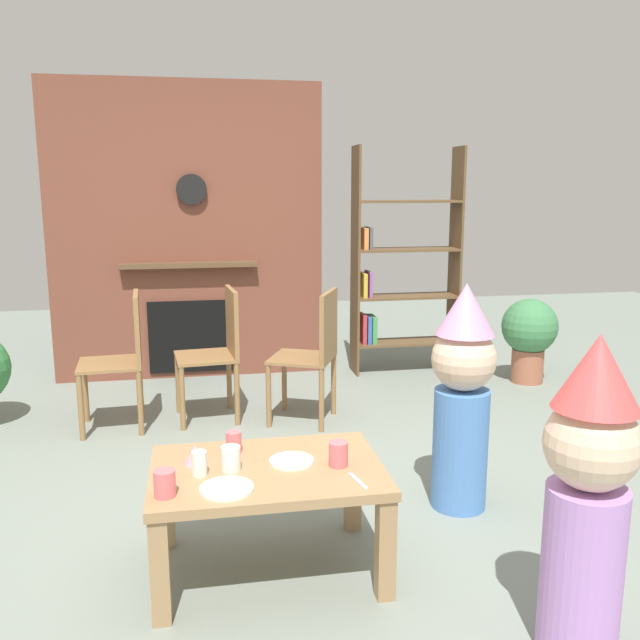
# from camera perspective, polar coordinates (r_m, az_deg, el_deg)

# --- Properties ---
(ground_plane) EXTENTS (12.00, 12.00, 0.00)m
(ground_plane) POSITION_cam_1_polar(r_m,az_deg,el_deg) (3.51, -1.27, -15.61)
(ground_plane) COLOR gray
(brick_fireplace_feature) EXTENTS (2.20, 0.28, 2.40)m
(brick_fireplace_feature) POSITION_cam_1_polar(r_m,az_deg,el_deg) (5.70, -11.05, 7.14)
(brick_fireplace_feature) COLOR brown
(brick_fireplace_feature) RESTS_ON ground_plane
(bookshelf) EXTENTS (0.90, 0.28, 1.90)m
(bookshelf) POSITION_cam_1_polar(r_m,az_deg,el_deg) (5.79, 6.60, 3.97)
(bookshelf) COLOR brown
(bookshelf) RESTS_ON ground_plane
(coffee_table) EXTENTS (0.94, 0.65, 0.46)m
(coffee_table) POSITION_cam_1_polar(r_m,az_deg,el_deg) (2.86, -4.44, -13.65)
(coffee_table) COLOR #9E7A51
(coffee_table) RESTS_ON ground_plane
(paper_cup_near_left) EXTENTS (0.08, 0.08, 0.10)m
(paper_cup_near_left) POSITION_cam_1_polar(r_m,az_deg,el_deg) (2.82, 1.55, -11.20)
(paper_cup_near_left) COLOR #E5666B
(paper_cup_near_left) RESTS_ON coffee_table
(paper_cup_near_right) EXTENTS (0.08, 0.08, 0.10)m
(paper_cup_near_right) POSITION_cam_1_polar(r_m,az_deg,el_deg) (2.63, -12.93, -13.24)
(paper_cup_near_right) COLOR #E5666B
(paper_cup_near_right) RESTS_ON coffee_table
(paper_cup_center) EXTENTS (0.07, 0.07, 0.09)m
(paper_cup_center) POSITION_cam_1_polar(r_m,az_deg,el_deg) (2.97, -7.26, -10.15)
(paper_cup_center) COLOR #E5666B
(paper_cup_center) RESTS_ON coffee_table
(paper_cup_far_left) EXTENTS (0.08, 0.08, 0.10)m
(paper_cup_far_left) POSITION_cam_1_polar(r_m,az_deg,el_deg) (2.80, -7.51, -11.47)
(paper_cup_far_left) COLOR silver
(paper_cup_far_left) RESTS_ON coffee_table
(paper_cup_far_right) EXTENTS (0.06, 0.06, 0.10)m
(paper_cup_far_right) POSITION_cam_1_polar(r_m,az_deg,el_deg) (2.77, -10.11, -11.79)
(paper_cup_far_right) COLOR silver
(paper_cup_far_right) RESTS_ON coffee_table
(paper_plate_front) EXTENTS (0.18, 0.18, 0.01)m
(paper_plate_front) POSITION_cam_1_polar(r_m,az_deg,el_deg) (2.87, -2.39, -11.75)
(paper_plate_front) COLOR white
(paper_plate_front) RESTS_ON coffee_table
(paper_plate_rear) EXTENTS (0.20, 0.20, 0.01)m
(paper_plate_rear) POSITION_cam_1_polar(r_m,az_deg,el_deg) (2.65, -7.84, -13.85)
(paper_plate_rear) COLOR white
(paper_plate_rear) RESTS_ON coffee_table
(birthday_cake_slice) EXTENTS (0.10, 0.10, 0.08)m
(birthday_cake_slice) POSITION_cam_1_polar(r_m,az_deg,el_deg) (2.89, -10.42, -11.00)
(birthday_cake_slice) COLOR pink
(birthday_cake_slice) RESTS_ON coffee_table
(table_fork) EXTENTS (0.05, 0.15, 0.01)m
(table_fork) POSITION_cam_1_polar(r_m,az_deg,el_deg) (2.70, 3.22, -13.37)
(table_fork) COLOR silver
(table_fork) RESTS_ON coffee_table
(child_with_cone_hat) EXTENTS (0.31, 0.31, 1.13)m
(child_with_cone_hat) POSITION_cam_1_polar(r_m,az_deg,el_deg) (2.47, 21.61, -13.16)
(child_with_cone_hat) COLOR #B27FCC
(child_with_cone_hat) RESTS_ON ground_plane
(child_in_pink) EXTENTS (0.31, 0.31, 1.13)m
(child_in_pink) POSITION_cam_1_polar(r_m,az_deg,el_deg) (3.39, 11.89, -5.91)
(child_in_pink) COLOR #4C7FC6
(child_in_pink) RESTS_ON ground_plane
(dining_chair_left) EXTENTS (0.43, 0.43, 0.90)m
(dining_chair_left) POSITION_cam_1_polar(r_m,az_deg,el_deg) (4.61, -16.16, -2.64)
(dining_chair_left) COLOR olive
(dining_chair_left) RESTS_ON ground_plane
(dining_chair_middle) EXTENTS (0.44, 0.44, 0.90)m
(dining_chair_middle) POSITION_cam_1_polar(r_m,az_deg,el_deg) (4.66, -8.48, -2.16)
(dining_chair_middle) COLOR olive
(dining_chair_middle) RESTS_ON ground_plane
(dining_chair_right) EXTENTS (0.53, 0.53, 0.90)m
(dining_chair_right) POSITION_cam_1_polar(r_m,az_deg,el_deg) (4.53, -0.41, -2.42)
(dining_chair_right) COLOR olive
(dining_chair_right) RESTS_ON ground_plane
(potted_plant_tall) EXTENTS (0.45, 0.45, 0.69)m
(potted_plant_tall) POSITION_cam_1_polar(r_m,az_deg,el_deg) (5.74, 17.18, -1.05)
(potted_plant_tall) COLOR #9E5B42
(potted_plant_tall) RESTS_ON ground_plane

